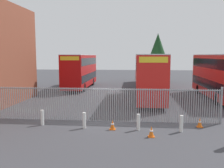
# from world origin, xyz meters

# --- Properties ---
(ground_plane) EXTENTS (100.00, 100.00, 0.00)m
(ground_plane) POSITION_xyz_m (0.00, 8.00, 0.00)
(ground_plane) COLOR #3D3D42
(palisade_fence) EXTENTS (15.17, 0.14, 2.35)m
(palisade_fence) POSITION_xyz_m (-0.24, 0.00, 1.18)
(palisade_fence) COLOR gray
(palisade_fence) RESTS_ON ground
(double_decker_bus_near_gate) EXTENTS (2.54, 10.81, 4.42)m
(double_decker_bus_near_gate) POSITION_xyz_m (3.20, 8.07, 2.42)
(double_decker_bus_near_gate) COLOR red
(double_decker_bus_near_gate) RESTS_ON ground
(double_decker_bus_behind_fence_left) EXTENTS (2.54, 10.81, 4.42)m
(double_decker_bus_behind_fence_left) POSITION_xyz_m (10.17, 9.50, 2.42)
(double_decker_bus_behind_fence_left) COLOR red
(double_decker_bus_behind_fence_left) RESTS_ON ground
(double_decker_bus_behind_fence_right) EXTENTS (2.54, 10.81, 4.42)m
(double_decker_bus_behind_fence_right) POSITION_xyz_m (-5.31, 16.27, 2.42)
(double_decker_bus_behind_fence_right) COLOR #B70C0C
(double_decker_bus_behind_fence_right) RESTS_ON ground
(double_decker_bus_far_back) EXTENTS (2.54, 10.81, 4.42)m
(double_decker_bus_far_back) POSITION_xyz_m (4.56, 20.89, 2.42)
(double_decker_bus_far_back) COLOR red
(double_decker_bus_far_back) RESTS_ON ground
(bollard_near_left) EXTENTS (0.20, 0.20, 0.95)m
(bollard_near_left) POSITION_xyz_m (-3.88, -1.30, 0.47)
(bollard_near_left) COLOR silver
(bollard_near_left) RESTS_ON ground
(bollard_center_front) EXTENTS (0.20, 0.20, 0.95)m
(bollard_center_front) POSITION_xyz_m (-1.14, -1.74, 0.47)
(bollard_center_front) COLOR silver
(bollard_center_front) RESTS_ON ground
(bollard_near_right) EXTENTS (0.20, 0.20, 0.95)m
(bollard_near_right) POSITION_xyz_m (2.06, -1.82, 0.47)
(bollard_near_right) COLOR silver
(bollard_near_right) RESTS_ON ground
(bollard_far_right) EXTENTS (0.20, 0.20, 0.95)m
(bollard_far_right) POSITION_xyz_m (4.47, -1.94, 0.47)
(bollard_far_right) COLOR silver
(bollard_far_right) RESTS_ON ground
(traffic_cone_by_gate) EXTENTS (0.34, 0.34, 0.59)m
(traffic_cone_by_gate) POSITION_xyz_m (2.72, -2.99, 0.29)
(traffic_cone_by_gate) COLOR orange
(traffic_cone_by_gate) RESTS_ON ground
(traffic_cone_mid_forecourt) EXTENTS (0.34, 0.34, 0.59)m
(traffic_cone_mid_forecourt) POSITION_xyz_m (5.76, -0.90, 0.29)
(traffic_cone_mid_forecourt) COLOR orange
(traffic_cone_mid_forecourt) RESTS_ON ground
(traffic_cone_near_kerb) EXTENTS (0.34, 0.34, 0.59)m
(traffic_cone_near_kerb) POSITION_xyz_m (0.56, -1.87, 0.29)
(traffic_cone_near_kerb) COLOR orange
(traffic_cone_near_kerb) RESTS_ON ground
(tree_tall_back) EXTENTS (3.55, 3.55, 7.96)m
(tree_tall_back) POSITION_xyz_m (5.67, 25.83, 5.40)
(tree_tall_back) COLOR #4C3823
(tree_tall_back) RESTS_ON ground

